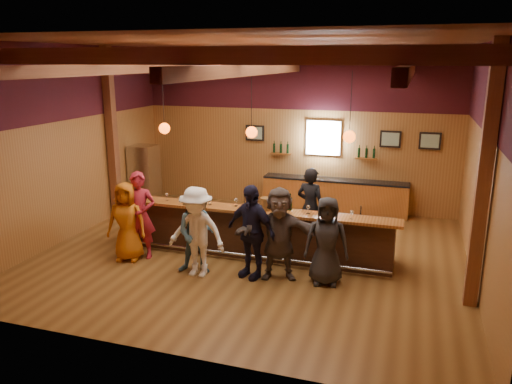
# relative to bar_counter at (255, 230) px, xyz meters

# --- Properties ---
(room) EXTENTS (9.04, 9.00, 4.52)m
(room) POSITION_rel_bar_counter_xyz_m (-0.02, -0.09, 2.69)
(room) COLOR brown
(room) RESTS_ON ground
(bar_counter) EXTENTS (6.30, 1.07, 1.11)m
(bar_counter) POSITION_rel_bar_counter_xyz_m (0.00, 0.00, 0.00)
(bar_counter) COLOR black
(bar_counter) RESTS_ON ground
(back_bar_cabinet) EXTENTS (4.00, 0.52, 0.95)m
(back_bar_cabinet) POSITION_rel_bar_counter_xyz_m (1.18, 3.57, -0.05)
(back_bar_cabinet) COLOR brown
(back_bar_cabinet) RESTS_ON ground
(window) EXTENTS (0.95, 0.09, 0.95)m
(window) POSITION_rel_bar_counter_xyz_m (0.78, 3.80, 1.53)
(window) COLOR silver
(window) RESTS_ON room
(framed_pictures) EXTENTS (5.35, 0.05, 0.45)m
(framed_pictures) POSITION_rel_bar_counter_xyz_m (1.65, 3.79, 1.58)
(framed_pictures) COLOR black
(framed_pictures) RESTS_ON room
(wine_shelves) EXTENTS (3.00, 0.18, 0.30)m
(wine_shelves) POSITION_rel_bar_counter_xyz_m (0.78, 3.73, 1.10)
(wine_shelves) COLOR brown
(wine_shelves) RESTS_ON room
(pendant_lights) EXTENTS (4.24, 0.24, 1.37)m
(pendant_lights) POSITION_rel_bar_counter_xyz_m (-0.02, -0.15, 2.19)
(pendant_lights) COLOR black
(pendant_lights) RESTS_ON room
(stainless_fridge) EXTENTS (0.70, 0.70, 1.80)m
(stainless_fridge) POSITION_rel_bar_counter_xyz_m (-4.12, 2.45, 0.38)
(stainless_fridge) COLOR silver
(stainless_fridge) RESTS_ON ground
(customer_orange) EXTENTS (0.92, 0.70, 1.69)m
(customer_orange) POSITION_rel_bar_counter_xyz_m (-2.45, -1.19, 0.33)
(customer_orange) COLOR #BE6011
(customer_orange) RESTS_ON ground
(customer_redvest) EXTENTS (0.78, 0.60, 1.89)m
(customer_redvest) POSITION_rel_bar_counter_xyz_m (-2.25, -1.00, 0.42)
(customer_redvest) COLOR maroon
(customer_redvest) RESTS_ON ground
(customer_denim) EXTENTS (0.94, 0.81, 1.66)m
(customer_denim) POSITION_rel_bar_counter_xyz_m (-0.77, -1.34, 0.31)
(customer_denim) COLOR teal
(customer_denim) RESTS_ON ground
(customer_white) EXTENTS (1.19, 0.71, 1.81)m
(customer_white) POSITION_rel_bar_counter_xyz_m (-0.70, -1.50, 0.38)
(customer_white) COLOR white
(customer_white) RESTS_ON ground
(customer_navy) EXTENTS (1.18, 0.80, 1.87)m
(customer_navy) POSITION_rel_bar_counter_xyz_m (0.32, -1.22, 0.41)
(customer_navy) COLOR black
(customer_navy) RESTS_ON ground
(customer_brown) EXTENTS (1.77, 0.97, 1.82)m
(customer_brown) POSITION_rel_bar_counter_xyz_m (0.85, -1.12, 0.39)
(customer_brown) COLOR #524742
(customer_brown) RESTS_ON ground
(customer_dark) EXTENTS (0.91, 0.67, 1.70)m
(customer_dark) POSITION_rel_bar_counter_xyz_m (1.77, -1.08, 0.33)
(customer_dark) COLOR #252527
(customer_dark) RESTS_ON ground
(bartender) EXTENTS (0.76, 0.60, 1.84)m
(bartender) POSITION_rel_bar_counter_xyz_m (1.07, 0.78, 0.40)
(bartender) COLOR black
(bartender) RESTS_ON ground
(ice_bucket) EXTENTS (0.24, 0.24, 0.26)m
(ice_bucket) POSITION_rel_bar_counter_xyz_m (0.35, -0.31, 0.72)
(ice_bucket) COLOR brown
(ice_bucket) RESTS_ON bar_counter
(bottle_a) EXTENTS (0.07, 0.07, 0.33)m
(bottle_a) POSITION_rel_bar_counter_xyz_m (0.82, -0.17, 0.72)
(bottle_a) COLOR black
(bottle_a) RESTS_ON bar_counter
(bottle_b) EXTENTS (0.08, 0.08, 0.36)m
(bottle_b) POSITION_rel_bar_counter_xyz_m (0.83, -0.17, 0.73)
(bottle_b) COLOR black
(bottle_b) RESTS_ON bar_counter
(glass_a) EXTENTS (0.08, 0.08, 0.19)m
(glass_a) POSITION_rel_bar_counter_xyz_m (-2.55, -0.27, 0.72)
(glass_a) COLOR silver
(glass_a) RESTS_ON bar_counter
(glass_b) EXTENTS (0.08, 0.08, 0.18)m
(glass_b) POSITION_rel_bar_counter_xyz_m (-1.94, -0.33, 0.72)
(glass_b) COLOR silver
(glass_b) RESTS_ON bar_counter
(glass_c) EXTENTS (0.08, 0.08, 0.17)m
(glass_c) POSITION_rel_bar_counter_xyz_m (-1.51, -0.32, 0.71)
(glass_c) COLOR silver
(glass_c) RESTS_ON bar_counter
(glass_d) EXTENTS (0.08, 0.08, 0.19)m
(glass_d) POSITION_rel_bar_counter_xyz_m (-0.93, -0.30, 0.72)
(glass_d) COLOR silver
(glass_d) RESTS_ON bar_counter
(glass_e) EXTENTS (0.08, 0.08, 0.18)m
(glass_e) POSITION_rel_bar_counter_xyz_m (-0.34, -0.24, 0.72)
(glass_e) COLOR silver
(glass_e) RESTS_ON bar_counter
(glass_f) EXTENTS (0.07, 0.07, 0.16)m
(glass_f) POSITION_rel_bar_counter_xyz_m (0.76, -0.33, 0.70)
(glass_f) COLOR silver
(glass_f) RESTS_ON bar_counter
(glass_g) EXTENTS (0.08, 0.08, 0.18)m
(glass_g) POSITION_rel_bar_counter_xyz_m (1.24, -0.30, 0.72)
(glass_g) COLOR silver
(glass_g) RESTS_ON bar_counter
(glass_h) EXTENTS (0.08, 0.08, 0.18)m
(glass_h) POSITION_rel_bar_counter_xyz_m (2.13, -0.38, 0.71)
(glass_h) COLOR silver
(glass_h) RESTS_ON bar_counter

